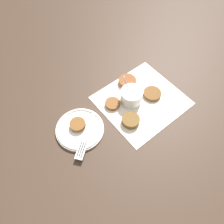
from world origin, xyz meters
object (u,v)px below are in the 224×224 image
Objects in this scene: serving_plate at (80,129)px; fork at (85,140)px; sauce_bowl at (131,96)px; fritter_on_plate at (78,124)px.

serving_plate is 1.02× the size of fork.
fork is at bearing 67.37° from serving_plate.
serving_plate is (0.24, -0.05, -0.02)m from sauce_bowl.
fork reaches higher than serving_plate.
fork is (0.26, 0.00, -0.01)m from sauce_bowl.
sauce_bowl is at bearing 168.02° from serving_plate.
sauce_bowl reaches higher than fritter_on_plate.
serving_plate is at bearing -11.98° from sauce_bowl.
fork is (0.02, 0.06, -0.01)m from fritter_on_plate.
fritter_on_plate is at bearing -102.89° from serving_plate.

